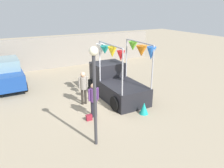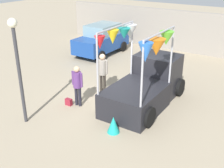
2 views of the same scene
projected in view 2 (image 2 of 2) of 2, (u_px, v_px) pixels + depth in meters
name	position (u px, v px, depth m)	size (l,w,h in m)	color
ground_plane	(117.00, 100.00, 12.01)	(60.00, 60.00, 0.00)	gray
vendor_truck	(147.00, 81.00, 11.49)	(2.40, 4.03, 3.28)	black
parked_car	(102.00, 39.00, 17.67)	(1.88, 4.00, 1.88)	navy
person_customer	(77.00, 82.00, 11.15)	(0.53, 0.34, 1.71)	black
person_vendor	(103.00, 69.00, 12.29)	(0.53, 0.34, 1.80)	#2D2823
handbag	(69.00, 102.00, 11.53)	(0.28, 0.16, 0.28)	maroon
street_lamp	(17.00, 57.00, 9.41)	(0.32, 0.32, 3.80)	#333338
brick_boundary_wall	(187.00, 32.00, 17.99)	(18.00, 0.36, 2.60)	gray
folded_kite_bundle_teal	(113.00, 125.00, 9.61)	(0.44, 0.44, 0.60)	teal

